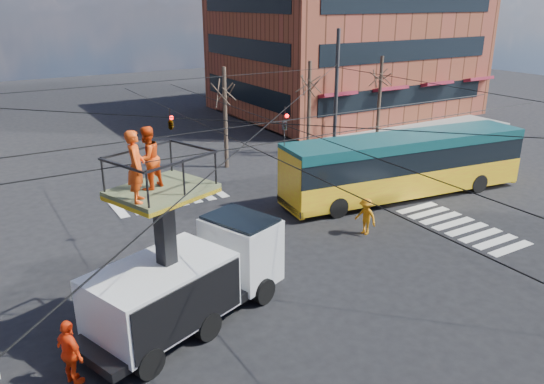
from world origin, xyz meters
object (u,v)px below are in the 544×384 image
at_px(city_bus, 405,164).
at_px(flagger, 366,216).
at_px(utility_truck, 188,260).
at_px(worker_ground, 70,353).
at_px(traffic_cone, 129,340).

xyz_separation_m(city_bus, flagger, (-4.82, -2.67, -0.91)).
bearing_deg(utility_truck, worker_ground, 177.25).
xyz_separation_m(traffic_cone, flagger, (11.24, 2.72, 0.49)).
distance_m(utility_truck, worker_ground, 4.19).
xyz_separation_m(utility_truck, city_bus, (13.89, 4.89, -0.38)).
distance_m(traffic_cone, flagger, 11.57).
relative_size(traffic_cone, flagger, 0.40).
bearing_deg(flagger, worker_ground, -86.52).
bearing_deg(city_bus, traffic_cone, -154.12).
bearing_deg(worker_ground, flagger, -95.30).
bearing_deg(city_bus, utility_truck, -153.31).
bearing_deg(city_bus, flagger, -143.65).
bearing_deg(utility_truck, flagger, -6.23).
bearing_deg(flagger, traffic_cone, -87.67).
xyz_separation_m(utility_truck, traffic_cone, (-2.16, -0.50, -1.78)).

